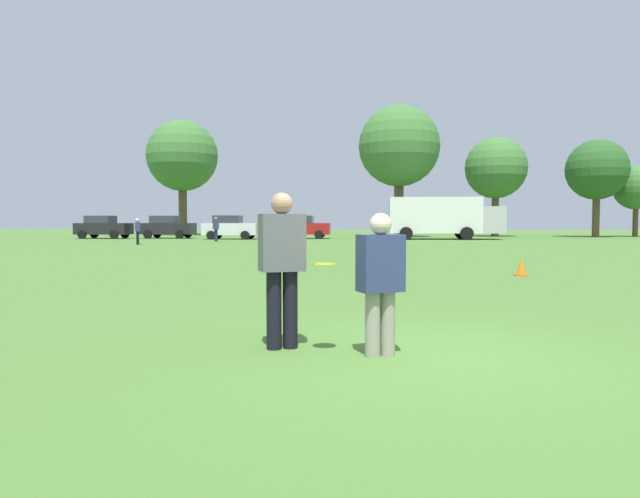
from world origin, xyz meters
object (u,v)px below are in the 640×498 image
object	(u,v)px
parked_car_mid_left	(167,227)
player_thrower	(282,261)
traffic_cone	(521,267)
parked_car_mid_right	(303,227)
parked_car_near_left	(103,227)
frisbee	(325,264)
bystander_sideline_watcher	(138,230)
player_defender	(380,277)
bystander_far_jogger	(216,228)
parked_car_center	(230,227)
box_truck	(443,216)

from	to	relation	value
parked_car_mid_left	player_thrower	bearing A→B (deg)	-65.85
traffic_cone	parked_car_mid_right	world-z (taller)	parked_car_mid_right
parked_car_near_left	parked_car_mid_right	bearing A→B (deg)	7.18
frisbee	bystander_sideline_watcher	distance (m)	29.51
player_defender	bystander_far_jogger	bearing A→B (deg)	110.64
player_thrower	player_defender	world-z (taller)	player_thrower
parked_car_center	box_truck	xyz separation A→B (m)	(16.15, 1.60, 0.83)
parked_car_mid_right	bystander_far_jogger	xyz separation A→B (m)	(-4.90, -7.05, 0.02)
parked_car_center	bystander_far_jogger	xyz separation A→B (m)	(0.37, -4.73, 0.02)
frisbee	parked_car_mid_left	bearing A→B (deg)	114.68
bystander_sideline_watcher	traffic_cone	bearing A→B (deg)	-42.33
player_thrower	bystander_sideline_watcher	world-z (taller)	player_thrower
parked_car_near_left	bystander_far_jogger	distance (m)	12.04
parked_car_mid_left	parked_car_center	distance (m)	5.86
player_defender	bystander_far_jogger	xyz separation A→B (m)	(-11.87, 31.53, 0.10)
parked_car_near_left	parked_car_mid_left	bearing A→B (deg)	13.26
player_defender	box_truck	bearing A→B (deg)	84.11
player_thrower	player_defender	bearing A→B (deg)	-11.08
player_defender	traffic_cone	xyz separation A→B (m)	(3.44, 9.20, -0.61)
player_defender	box_truck	xyz separation A→B (m)	(3.91, 37.86, 0.91)
player_defender	bystander_sideline_watcher	size ratio (longest dim) A/B	0.97
bystander_sideline_watcher	parked_car_center	bearing A→B (deg)	75.91
traffic_cone	parked_car_near_left	size ratio (longest dim) A/B	0.11
player_defender	bystander_sideline_watcher	world-z (taller)	bystander_sideline_watcher
frisbee	parked_car_mid_left	world-z (taller)	parked_car_mid_left
player_defender	parked_car_near_left	world-z (taller)	parked_car_near_left
parked_car_mid_left	bystander_far_jogger	xyz separation A→B (m)	(6.04, -6.21, 0.02)
player_thrower	traffic_cone	distance (m)	10.09
parked_car_mid_left	box_truck	bearing A→B (deg)	0.33
player_defender	frisbee	xyz separation A→B (m)	(-0.59, 0.02, 0.13)
player_thrower	parked_car_mid_left	distance (m)	41.12
traffic_cone	parked_car_mid_left	distance (m)	35.65
traffic_cone	box_truck	bearing A→B (deg)	89.07
traffic_cone	parked_car_mid_right	size ratio (longest dim) A/B	0.11
parked_car_near_left	parked_car_mid_left	world-z (taller)	same
bystander_far_jogger	parked_car_center	bearing A→B (deg)	94.46
parked_car_center	parked_car_mid_right	xyz separation A→B (m)	(5.27, 2.32, 0.00)
player_thrower	bystander_sideline_watcher	bearing A→B (deg)	118.22
parked_car_mid_right	bystander_sideline_watcher	bearing A→B (deg)	-121.77
parked_car_near_left	bystander_far_jogger	xyz separation A→B (m)	(10.92, -5.06, 0.02)
frisbee	bystander_far_jogger	distance (m)	33.46
parked_car_mid_left	parked_car_mid_right	xyz separation A→B (m)	(10.94, 0.84, 0.00)
bystander_far_jogger	parked_car_near_left	bearing A→B (deg)	155.16
frisbee	bystander_sideline_watcher	xyz separation A→B (m)	(-14.26, 25.83, -0.09)
traffic_cone	bystander_sideline_watcher	bearing A→B (deg)	137.67
traffic_cone	parked_car_center	bearing A→B (deg)	120.10
player_thrower	parked_car_near_left	distance (m)	42.35
traffic_cone	box_truck	distance (m)	28.71
box_truck	frisbee	bearing A→B (deg)	-96.77
parked_car_near_left	parked_car_center	world-z (taller)	same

